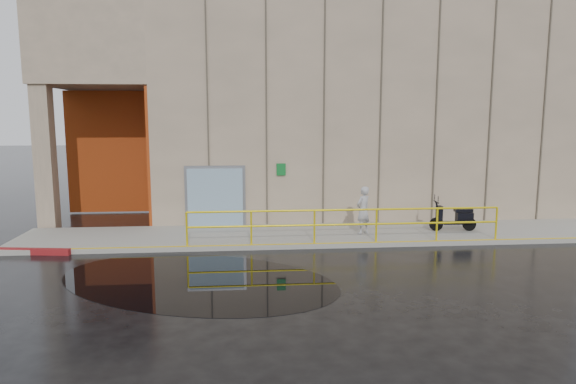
% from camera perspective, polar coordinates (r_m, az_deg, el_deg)
% --- Properties ---
extents(ground, '(120.00, 120.00, 0.00)m').
position_cam_1_polar(ground, '(12.54, -10.36, -10.07)').
color(ground, black).
rests_on(ground, ground).
extents(sidewalk, '(20.00, 3.00, 0.15)m').
position_cam_1_polar(sidewalk, '(17.02, 4.66, -4.74)').
color(sidewalk, gray).
rests_on(sidewalk, ground).
extents(building, '(20.00, 10.17, 8.00)m').
position_cam_1_polar(building, '(23.15, 4.80, 9.06)').
color(building, gray).
rests_on(building, ground).
extents(guardrail, '(9.56, 0.06, 1.03)m').
position_cam_1_polar(guardrail, '(15.64, 6.41, -3.68)').
color(guardrail, '#DDC40B').
rests_on(guardrail, sidewalk).
extents(person, '(0.68, 0.64, 1.55)m').
position_cam_1_polar(person, '(16.80, 8.35, -2.01)').
color(person, '#A9A9AD').
rests_on(person, sidewalk).
extents(scooter, '(1.57, 0.61, 1.20)m').
position_cam_1_polar(scooter, '(17.92, 17.96, -1.96)').
color(scooter, black).
rests_on(scooter, sidewalk).
extents(red_curb, '(2.40, 0.53, 0.18)m').
position_cam_1_polar(red_curb, '(16.62, -26.81, -5.91)').
color(red_curb, maroon).
rests_on(red_curb, ground).
extents(puddle, '(8.26, 6.89, 0.01)m').
position_cam_1_polar(puddle, '(12.81, -10.15, -9.64)').
color(puddle, black).
rests_on(puddle, ground).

